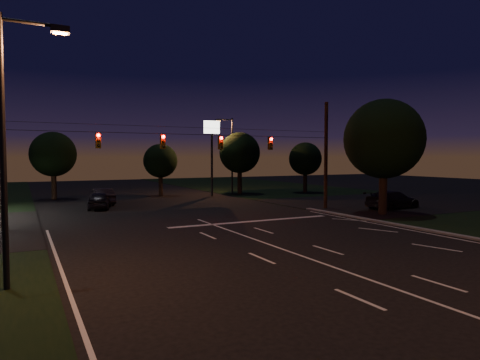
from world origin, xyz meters
TOP-DOWN VIEW (x-y plane):
  - ground at (0.00, 0.00)m, footprint 140.00×140.00m
  - cross_street_right at (20.00, 16.00)m, footprint 20.00×16.00m
  - center_line at (0.00, -6.00)m, footprint 0.14×40.00m
  - stop_bar at (3.00, 11.50)m, footprint 12.00×0.50m
  - utility_pole_right at (12.00, 15.00)m, footprint 0.30×0.30m
  - utility_pole_left at (-12.00, 15.00)m, footprint 0.28×0.28m
  - signal_span at (-0.00, 14.96)m, footprint 24.00×0.40m
  - pole_sign_right at (8.00, 30.00)m, footprint 1.80×0.30m
  - street_light_left at (-11.24, 2.00)m, footprint 2.20×0.35m
  - street_light_right_far at (11.24, 32.00)m, footprint 2.20×0.35m
  - tree_right_near at (13.53, 10.17)m, footprint 6.00×6.00m
  - tree_far_b at (-7.98, 34.13)m, footprint 4.60×4.60m
  - tree_far_c at (3.02, 33.10)m, footprint 3.80×3.80m
  - tree_far_d at (12.02, 31.13)m, footprint 4.80×4.80m
  - tree_far_e at (20.02, 29.11)m, footprint 4.00×4.00m
  - car_oncoming_a at (-5.18, 23.55)m, footprint 2.59×4.51m
  - car_oncoming_b at (-4.43, 26.85)m, footprint 1.80×4.60m
  - car_cross at (17.00, 12.31)m, footprint 5.46×2.63m

SIDE VIEW (x-z plane):
  - ground at x=0.00m, z-range 0.00..0.00m
  - cross_street_right at x=20.00m, z-range -0.01..0.01m
  - utility_pole_right at x=12.00m, z-range -4.50..4.50m
  - utility_pole_left at x=-12.00m, z-range -4.00..4.00m
  - center_line at x=0.00m, z-range 0.00..0.01m
  - stop_bar at x=3.00m, z-range 0.00..0.01m
  - car_oncoming_a at x=-5.18m, z-range 0.00..1.44m
  - car_oncoming_b at x=-4.43m, z-range 0.00..1.49m
  - car_cross at x=17.00m, z-range 0.00..1.53m
  - tree_far_c at x=3.02m, z-range 0.97..6.83m
  - tree_far_e at x=20.02m, z-range 1.03..7.20m
  - tree_far_b at x=-7.98m, z-range 1.12..8.10m
  - tree_far_d at x=12.02m, z-range 1.18..8.47m
  - street_light_left at x=-11.24m, z-range 0.74..9.74m
  - street_light_right_far at x=11.24m, z-range 0.74..9.74m
  - signal_span at x=0.00m, z-range 4.72..6.28m
  - tree_right_near at x=13.53m, z-range 1.30..10.06m
  - pole_sign_right at x=8.00m, z-range 2.04..10.44m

